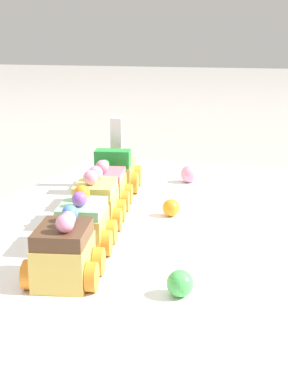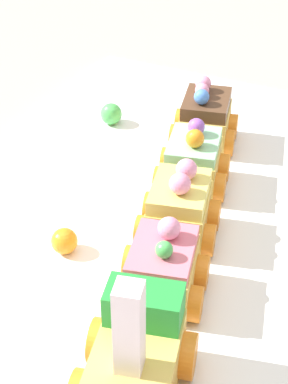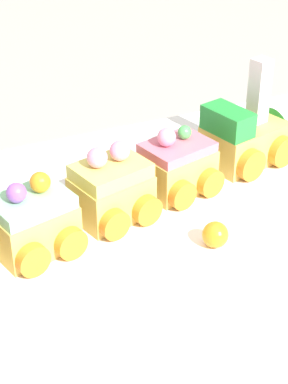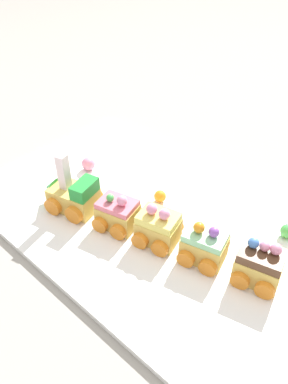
{
  "view_description": "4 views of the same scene",
  "coord_description": "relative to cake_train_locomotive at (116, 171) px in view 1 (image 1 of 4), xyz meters",
  "views": [
    {
      "loc": [
        -0.67,
        -0.25,
        0.25
      ],
      "look_at": [
        -0.03,
        -0.02,
        0.06
      ],
      "focal_mm": 50.0,
      "sensor_mm": 36.0,
      "label": 1
    },
    {
      "loc": [
        0.42,
        0.23,
        0.41
      ],
      "look_at": [
        -0.03,
        0.01,
        0.05
      ],
      "focal_mm": 60.0,
      "sensor_mm": 36.0,
      "label": 2
    },
    {
      "loc": [
        -0.23,
        -0.46,
        0.37
      ],
      "look_at": [
        -0.0,
        0.03,
        0.04
      ],
      "focal_mm": 60.0,
      "sensor_mm": 36.0,
      "label": 3
    },
    {
      "loc": [
        -0.34,
        0.42,
        0.51
      ],
      "look_at": [
        0.05,
        -0.01,
        0.05
      ],
      "focal_mm": 35.0,
      "sensor_mm": 36.0,
      "label": 4
    }
  ],
  "objects": [
    {
      "name": "cake_car_mint",
      "position": [
        -0.28,
        -0.07,
        -0.0
      ],
      "size": [
        0.09,
        0.09,
        0.08
      ],
      "rotation": [
        0.0,
        0.0,
        0.24
      ],
      "color": "#E0BC56",
      "rests_on": "display_board"
    },
    {
      "name": "gumball_green",
      "position": [
        -0.36,
        -0.21,
        -0.02
      ],
      "size": [
        0.03,
        0.03,
        0.03
      ],
      "primitive_type": "sphere",
      "color": "#4CBC56",
      "rests_on": "display_board"
    },
    {
      "name": "gumball_pink",
      "position": [
        0.08,
        -0.11,
        -0.01
      ],
      "size": [
        0.03,
        0.03,
        0.03
      ],
      "primitive_type": "sphere",
      "color": "pink",
      "rests_on": "display_board"
    },
    {
      "name": "cake_car_lemon",
      "position": [
        -0.19,
        -0.05,
        -0.0
      ],
      "size": [
        0.09,
        0.09,
        0.08
      ],
      "rotation": [
        0.0,
        0.0,
        0.24
      ],
      "color": "#E0BC56",
      "rests_on": "display_board"
    },
    {
      "name": "display_board",
      "position": [
        -0.16,
        -0.09,
        -0.04
      ],
      "size": [
        0.78,
        0.46,
        0.01
      ],
      "primitive_type": "cube",
      "color": "white",
      "rests_on": "ground_plane"
    },
    {
      "name": "cake_train_locomotive",
      "position": [
        0.0,
        0.0,
        0.0
      ],
      "size": [
        0.13,
        0.1,
        0.12
      ],
      "rotation": [
        0.0,
        0.0,
        0.24
      ],
      "color": "#E0BC56",
      "rests_on": "display_board"
    },
    {
      "name": "gumball_orange",
      "position": [
        -0.12,
        -0.13,
        -0.02
      ],
      "size": [
        0.03,
        0.03,
        0.03
      ],
      "primitive_type": "sphere",
      "color": "orange",
      "rests_on": "display_board"
    },
    {
      "name": "cake_car_chocolate",
      "position": [
        -0.37,
        -0.09,
        -0.0
      ],
      "size": [
        0.09,
        0.09,
        0.08
      ],
      "rotation": [
        0.0,
        0.0,
        0.24
      ],
      "color": "#E0BC56",
      "rests_on": "display_board"
    },
    {
      "name": "cake_car_strawberry",
      "position": [
        -0.11,
        -0.03,
        -0.0
      ],
      "size": [
        0.09,
        0.09,
        0.08
      ],
      "rotation": [
        0.0,
        0.0,
        0.24
      ],
      "color": "#E0BC56",
      "rests_on": "display_board"
    },
    {
      "name": "ground_plane",
      "position": [
        -0.16,
        -0.09,
        -0.04
      ],
      "size": [
        10.0,
        10.0,
        0.0
      ],
      "primitive_type": "plane",
      "color": "gray"
    }
  ]
}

